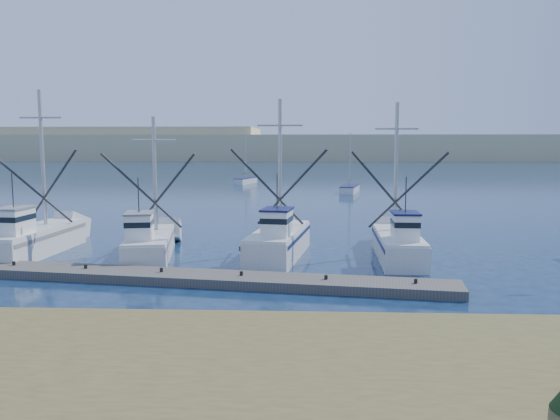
# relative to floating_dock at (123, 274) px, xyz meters

# --- Properties ---
(ground) EXTENTS (500.00, 500.00, 0.00)m
(ground) POSITION_rel_floating_dock_xyz_m (8.99, -5.28, -0.21)
(ground) COLOR #0C1E37
(ground) RESTS_ON ground
(floating_dock) EXTENTS (32.22, 6.60, 0.43)m
(floating_dock) POSITION_rel_floating_dock_xyz_m (0.00, 0.00, 0.00)
(floating_dock) COLOR #55524C
(floating_dock) RESTS_ON ground
(dune_ridge) EXTENTS (360.00, 60.00, 10.00)m
(dune_ridge) POSITION_rel_floating_dock_xyz_m (8.99, 204.72, 4.79)
(dune_ridge) COLOR tan
(dune_ridge) RESTS_ON ground
(trawler_fleet) EXTENTS (31.29, 8.75, 9.87)m
(trawler_fleet) POSITION_rel_floating_dock_xyz_m (0.03, 5.18, 0.73)
(trawler_fleet) COLOR silver
(trawler_fleet) RESTS_ON ground
(sailboat_near) EXTENTS (3.24, 7.00, 8.10)m
(sailboat_near) POSITION_rel_floating_dock_xyz_m (15.08, 48.47, 0.27)
(sailboat_near) COLOR silver
(sailboat_near) RESTS_ON ground
(sailboat_far) EXTENTS (3.39, 6.24, 8.10)m
(sailboat_far) POSITION_rel_floating_dock_xyz_m (-0.89, 64.62, 0.28)
(sailboat_far) COLOR silver
(sailboat_far) RESTS_ON ground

